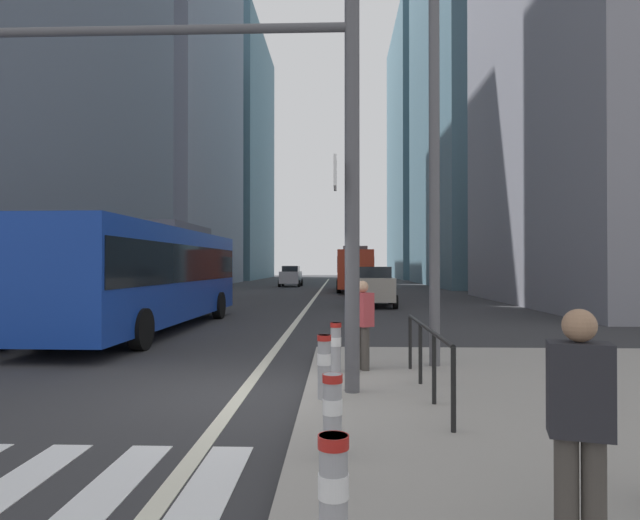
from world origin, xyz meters
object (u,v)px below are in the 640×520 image
(pedestrian_far, at_px, (363,321))
(traffic_signal_gantry, at_px, (195,123))
(city_bus_red_receding, at_px, (355,267))
(car_oncoming_mid, at_px, (291,276))
(bollard_front, at_px, (333,494))
(bollard_left, at_px, (332,412))
(bollard_right, at_px, (324,363))
(car_receding_far, at_px, (374,286))
(car_receding_near, at_px, (346,273))
(pedestrian_waiting, at_px, (580,421))
(street_lamp_post, at_px, (434,91))
(bollard_back, at_px, (336,345))
(city_bus_blue_oncoming, at_px, (151,271))

(pedestrian_far, bearing_deg, traffic_signal_gantry, -146.36)
(city_bus_red_receding, bearing_deg, car_oncoming_mid, 124.41)
(bollard_front, xyz_separation_m, bollard_left, (-0.03, 1.86, -0.00))
(bollard_front, bearing_deg, bollard_right, 92.39)
(car_oncoming_mid, xyz_separation_m, bollard_right, (4.38, -43.44, -0.34))
(car_oncoming_mid, xyz_separation_m, car_receding_far, (6.31, -24.51, 0.00))
(traffic_signal_gantry, bearing_deg, car_receding_far, 78.21)
(car_oncoming_mid, bearing_deg, car_receding_near, 72.09)
(bollard_front, distance_m, pedestrian_waiting, 1.63)
(car_receding_near, relative_size, car_receding_far, 1.02)
(city_bus_red_receding, bearing_deg, pedestrian_waiting, -89.54)
(street_lamp_post, relative_size, bollard_back, 9.22)
(pedestrian_waiting, bearing_deg, bollard_front, -174.02)
(car_receding_near, relative_size, bollard_back, 5.19)
(car_receding_far, relative_size, street_lamp_post, 0.55)
(bollard_right, distance_m, bollard_back, 1.84)
(pedestrian_waiting, xyz_separation_m, pedestrian_far, (-1.12, 6.15, -0.00))
(city_bus_blue_oncoming, bearing_deg, bollard_left, -62.87)
(traffic_signal_gantry, relative_size, bollard_right, 7.75)
(traffic_signal_gantry, relative_size, street_lamp_post, 0.86)
(pedestrian_waiting, bearing_deg, bollard_left, 133.24)
(traffic_signal_gantry, bearing_deg, bollard_back, 34.16)
(bollard_right, bearing_deg, pedestrian_waiting, -66.61)
(traffic_signal_gantry, relative_size, bollard_back, 7.96)
(bollard_front, bearing_deg, bollard_back, 90.22)
(traffic_signal_gantry, distance_m, pedestrian_waiting, 6.57)
(bollard_back, bearing_deg, car_receding_near, 89.06)
(city_bus_blue_oncoming, distance_m, bollard_left, 12.66)
(car_receding_far, distance_m, pedestrian_far, 16.86)
(city_bus_blue_oncoming, bearing_deg, car_receding_near, 82.59)
(bollard_left, distance_m, pedestrian_waiting, 2.37)
(pedestrian_waiting, bearing_deg, bollard_back, 105.19)
(bollard_left, bearing_deg, car_receding_near, 89.12)
(car_receding_near, bearing_deg, city_bus_blue_oncoming, -97.41)
(bollard_left, xyz_separation_m, bollard_right, (-0.15, 2.33, 0.04))
(traffic_signal_gantry, bearing_deg, street_lamp_post, 28.72)
(car_receding_near, bearing_deg, bollard_front, -90.83)
(city_bus_red_receding, relative_size, bollard_left, 14.33)
(bollard_front, height_order, bollard_back, bollard_back)
(street_lamp_post, distance_m, pedestrian_far, 4.49)
(bollard_front, distance_m, bollard_back, 6.03)
(city_bus_blue_oncoming, distance_m, street_lamp_post, 10.45)
(car_oncoming_mid, relative_size, car_receding_far, 0.96)
(car_receding_near, height_order, traffic_signal_gantry, traffic_signal_gantry)
(city_bus_blue_oncoming, relative_size, bollard_left, 14.53)
(street_lamp_post, distance_m, bollard_left, 7.02)
(bollard_front, bearing_deg, pedestrian_far, 85.91)
(car_receding_far, height_order, bollard_left, car_receding_far)
(bollard_front, height_order, bollard_left, same)
(city_bus_red_receding, xyz_separation_m, car_oncoming_mid, (-5.81, 8.49, -0.85))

